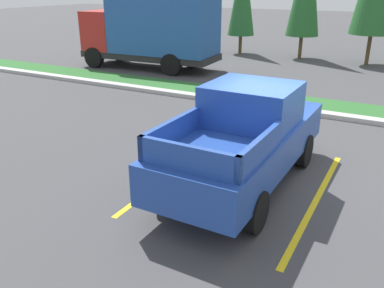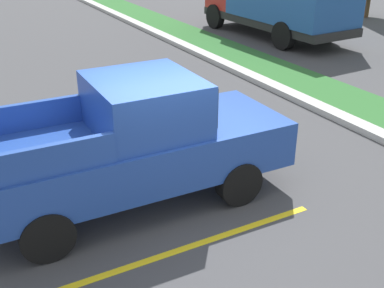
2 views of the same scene
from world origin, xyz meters
TOP-DOWN VIEW (x-y plane):
  - ground_plane at (0.00, 0.00)m, footprint 120.00×120.00m
  - parking_line_near at (-1.96, -0.65)m, footprint 0.12×4.80m
  - parking_line_far at (1.14, -0.65)m, footprint 0.12×4.80m
  - curb_strip at (0.00, 5.00)m, footprint 56.00×0.40m
  - grass_median at (0.00, 6.10)m, footprint 56.00×1.80m
  - pickup_truck_main at (-0.41, -0.60)m, footprint 2.04×5.26m
  - cargo_truck_distant at (-9.12, 9.02)m, footprint 6.90×2.76m

SIDE VIEW (x-z plane):
  - ground_plane at x=0.00m, z-range 0.00..0.00m
  - parking_line_near at x=-1.96m, z-range 0.00..0.01m
  - parking_line_far at x=1.14m, z-range 0.00..0.01m
  - grass_median at x=0.00m, z-range 0.00..0.06m
  - curb_strip at x=0.00m, z-range 0.00..0.15m
  - pickup_truck_main at x=-0.41m, z-range -0.01..2.09m
  - cargo_truck_distant at x=-9.12m, z-range 0.15..3.55m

